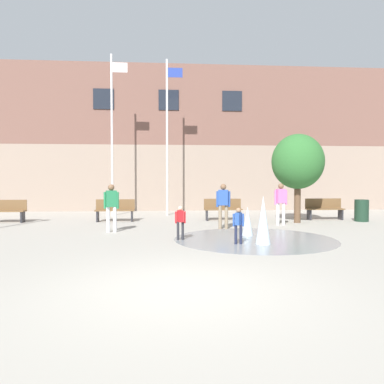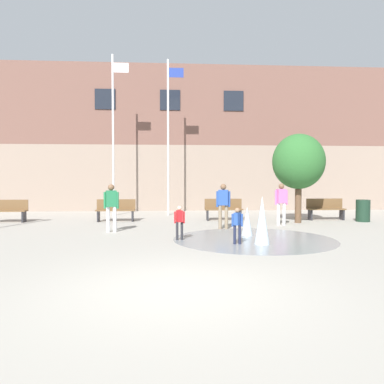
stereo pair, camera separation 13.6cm
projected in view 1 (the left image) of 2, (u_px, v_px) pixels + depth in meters
name	position (u px, v px, depth m)	size (l,w,h in m)	color
ground_plane	(182.00, 289.00, 6.01)	(100.00, 100.00, 0.00)	#9E998E
library_building	(168.00, 143.00, 23.46)	(36.00, 6.05, 8.06)	gray
splash_fountain	(256.00, 227.00, 10.71)	(4.73, 4.73, 1.31)	gray
park_bench_far_left	(5.00, 211.00, 15.11)	(1.60, 0.44, 0.91)	#28282D
park_bench_under_left_flagpole	(115.00, 210.00, 15.47)	(1.60, 0.44, 0.91)	#28282D
park_bench_under_right_flagpole	(223.00, 209.00, 15.94)	(1.60, 0.44, 0.91)	#28282D
park_bench_near_trashcan	(324.00, 209.00, 16.14)	(1.60, 0.44, 0.91)	#28282D
teen_by_trashcan	(223.00, 203.00, 13.09)	(0.50, 0.28, 1.59)	#89755B
adult_in_red	(111.00, 204.00, 12.34)	(0.50, 0.29, 1.59)	silver
child_running	(180.00, 220.00, 10.77)	(0.31, 0.24, 0.99)	#28282D
adult_watching	(281.00, 201.00, 14.25)	(0.50, 0.27, 1.59)	silver
child_in_fountain	(238.00, 223.00, 10.07)	(0.31, 0.24, 0.99)	#1E233D
flagpole_left	(113.00, 130.00, 17.81)	(0.80, 0.10, 7.68)	silver
flagpole_right	(168.00, 133.00, 18.02)	(0.80, 0.10, 7.49)	silver
trash_can	(362.00, 211.00, 15.50)	(0.56, 0.56, 0.90)	#193323
street_tree_near_building	(298.00, 162.00, 14.94)	(2.07, 2.07, 3.55)	brown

